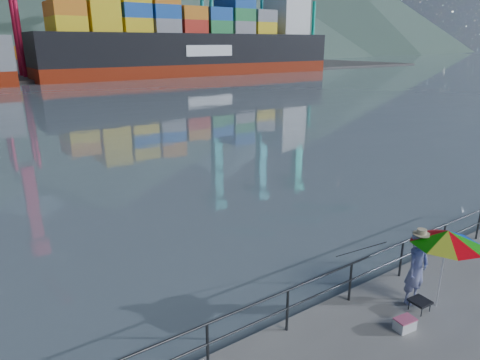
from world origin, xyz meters
name	(u,v)px	position (x,y,z in m)	size (l,w,h in m)	color
far_dock	(32,73)	(10.00, 93.00, 0.00)	(200.00, 40.00, 0.40)	#514F4C
guardrail	(321,295)	(0.00, 1.70, 0.52)	(22.00, 0.06, 1.03)	#2D3033
container_stacks	(149,58)	(35.78, 93.66, 2.56)	(58.00, 5.40, 7.80)	gray
fisherman	(416,269)	(2.22, 0.78, 0.89)	(0.65, 0.42, 1.77)	navy
beach_umbrella	(447,237)	(2.54, 0.34, 1.80)	(1.67, 1.67, 1.97)	white
folding_stool	(420,305)	(2.03, 0.46, 0.15)	(0.45, 0.45, 0.28)	black
cooler_bag	(405,325)	(1.13, 0.23, 0.12)	(0.43, 0.29, 0.25)	silver
fishing_rod	(356,280)	(1.86, 2.20, 0.00)	(0.02, 0.02, 2.06)	black
container_ship	(204,43)	(38.93, 73.57, 5.82)	(61.02, 10.17, 18.10)	maroon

